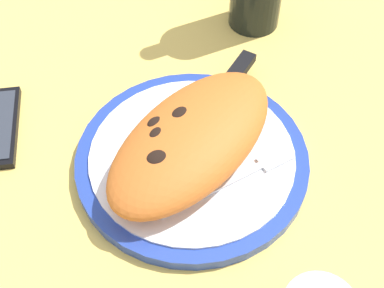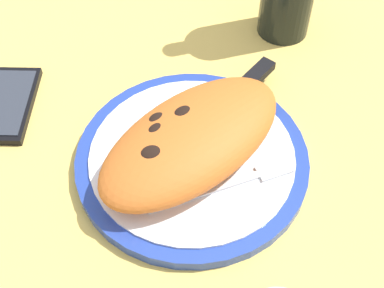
{
  "view_description": "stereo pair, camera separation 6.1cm",
  "coord_description": "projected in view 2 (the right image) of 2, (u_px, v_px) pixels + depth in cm",
  "views": [
    {
      "loc": [
        -22.17,
        -30.68,
        52.15
      ],
      "look_at": [
        0.0,
        0.0,
        3.9
      ],
      "focal_mm": 49.57,
      "sensor_mm": 36.0,
      "label": 1
    },
    {
      "loc": [
        -16.94,
        -33.85,
        52.15
      ],
      "look_at": [
        0.0,
        0.0,
        3.9
      ],
      "focal_mm": 49.57,
      "sensor_mm": 36.0,
      "label": 2
    }
  ],
  "objects": [
    {
      "name": "fork",
      "position": [
        234.0,
        182.0,
        0.6
      ],
      "size": [
        17.42,
        3.26,
        0.4
      ],
      "color": "silver",
      "rests_on": "plate"
    },
    {
      "name": "smartphone",
      "position": [
        8.0,
        104.0,
        0.7
      ],
      "size": [
        11.69,
        14.44,
        1.16
      ],
      "color": "black",
      "rests_on": "ground_plane"
    },
    {
      "name": "knife",
      "position": [
        235.0,
        96.0,
        0.68
      ],
      "size": [
        21.51,
        11.08,
        1.2
      ],
      "color": "silver",
      "rests_on": "plate"
    },
    {
      "name": "plate",
      "position": [
        192.0,
        159.0,
        0.64
      ],
      "size": [
        27.95,
        27.95,
        1.9
      ],
      "color": "#233D99",
      "rests_on": "ground_plane"
    },
    {
      "name": "calzone",
      "position": [
        190.0,
        137.0,
        0.61
      ],
      "size": [
        27.72,
        19.28,
        5.62
      ],
      "color": "#C16023",
      "rests_on": "plate"
    },
    {
      "name": "ground_plane",
      "position": [
        192.0,
        171.0,
        0.66
      ],
      "size": [
        150.0,
        150.0,
        3.0
      ],
      "primitive_type": "cube",
      "color": "#DBB756"
    }
  ]
}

